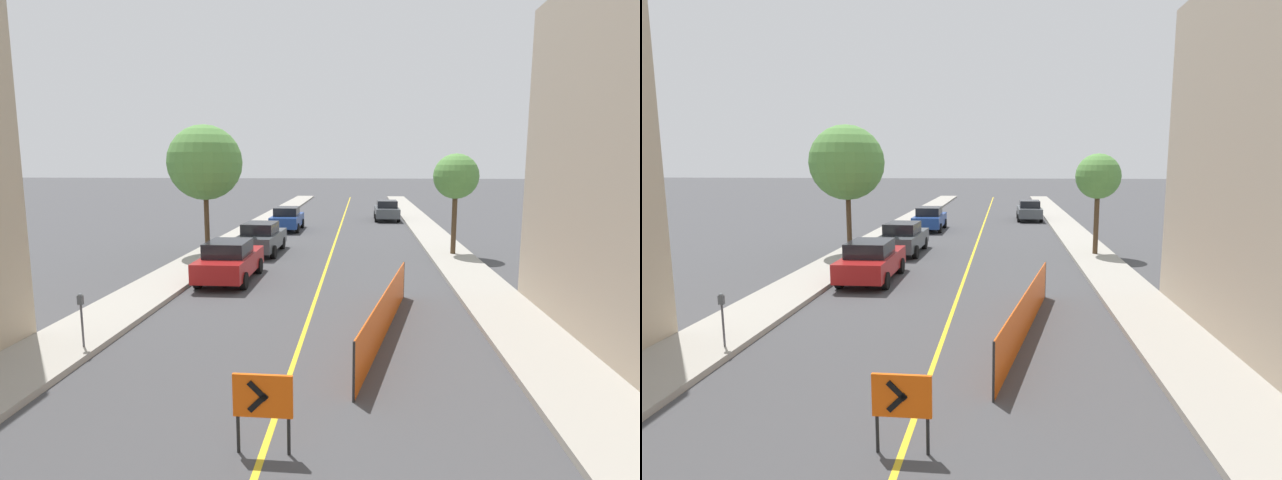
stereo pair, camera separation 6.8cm
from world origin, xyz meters
TOP-DOWN VIEW (x-y plane):
  - lane_stripe at (0.00, 36.96)m, footprint 0.12×73.92m
  - sidewalk_left at (-5.87, 36.96)m, footprint 2.14×73.92m
  - sidewalk_right at (5.87, 36.96)m, footprint 2.14×73.92m
  - arrow_barricade_primary at (0.01, 15.47)m, footprint 0.95×0.09m
  - safety_mesh_fence at (2.18, 21.15)m, footprint 1.61×7.77m
  - parked_car_curb_near at (-3.55, 26.84)m, footprint 1.93×4.31m
  - parked_car_curb_mid at (-3.51, 32.71)m, footprint 1.95×4.36m
  - parked_car_curb_far at (-3.49, 41.38)m, footprint 1.93×4.31m
  - parked_car_opposite_side at (3.48, 47.87)m, footprint 1.94×4.33m
  - parking_meter_far_curb at (-5.14, 19.27)m, footprint 0.12×0.11m
  - street_tree_left_near at (-5.97, 31.76)m, footprint 3.57×3.57m
  - street_tree_right_near at (5.97, 32.67)m, footprint 2.15×2.15m

SIDE VIEW (x-z plane):
  - lane_stripe at x=0.00m, z-range 0.00..0.01m
  - sidewalk_left at x=-5.87m, z-range 0.00..0.16m
  - sidewalk_right at x=5.87m, z-range 0.00..0.16m
  - safety_mesh_fence at x=2.18m, z-range 0.00..1.22m
  - parked_car_curb_near at x=-3.55m, z-range 0.00..1.59m
  - parked_car_curb_mid at x=-3.51m, z-range 0.00..1.59m
  - parked_car_curb_far at x=-3.49m, z-range 0.00..1.59m
  - parked_car_opposite_side at x=3.48m, z-range 0.00..1.59m
  - arrow_barricade_primary at x=0.01m, z-range 0.25..1.57m
  - parking_meter_far_curb at x=-5.14m, z-range 0.43..1.76m
  - street_tree_right_near at x=5.97m, z-range 1.45..6.27m
  - street_tree_left_near at x=-5.97m, z-range 1.45..7.62m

